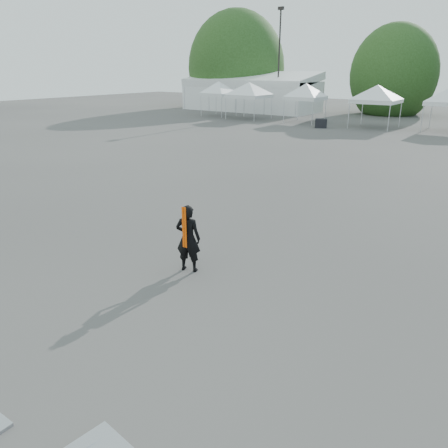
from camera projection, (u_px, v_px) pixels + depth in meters
The scene contains 11 objects.
ground at pixel (245, 265), 10.76m from camera, with size 120.00×120.00×0.00m, color #474442.
marquee at pixel (251, 93), 48.94m from camera, with size 15.00×6.25×4.23m.
light_pole_west at pixel (279, 56), 44.70m from camera, with size 0.60×0.25×10.30m.
tree_far_w at pixel (236, 68), 52.56m from camera, with size 4.80×4.80×7.30m.
tree_mid_w at pixel (393, 75), 44.45m from camera, with size 4.16×4.16×6.33m.
tent_a at pixel (219, 84), 43.04m from camera, with size 3.85×3.85×3.88m.
tent_b at pixel (249, 85), 40.46m from camera, with size 4.72×4.72×3.88m.
tent_c at pixel (306, 87), 37.67m from camera, with size 4.11×4.11×3.88m.
tent_d at pixel (378, 88), 34.37m from camera, with size 4.74×4.74×3.88m.
man at pixel (188, 238), 10.20m from camera, with size 0.69×0.56×1.63m.
crate_west at pixel (321, 123), 35.23m from camera, with size 0.92×0.72×0.72m, color black.
Camera 1 is at (5.26, -8.27, 4.58)m, focal length 35.00 mm.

